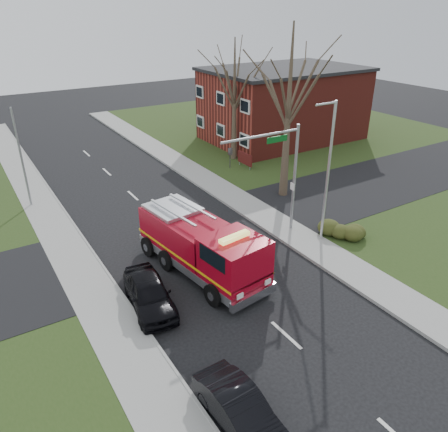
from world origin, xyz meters
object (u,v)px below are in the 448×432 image
traffic_signal_mast (279,163)px  parked_car_maroon (149,293)px  fire_engine (202,247)px  parked_car_gray (240,410)px

traffic_signal_mast → parked_car_maroon: traffic_signal_mast is taller
fire_engine → parked_car_gray: size_ratio=2.03×
traffic_signal_mast → parked_car_gray: (-9.41, -10.14, -4.02)m
traffic_signal_mast → parked_car_maroon: (-9.41, -2.50, -3.94)m
parked_car_maroon → fire_engine: bearing=28.0°
traffic_signal_mast → fire_engine: traffic_signal_mast is taller
fire_engine → parked_car_maroon: 3.91m
traffic_signal_mast → parked_car_gray: bearing=-132.9°
traffic_signal_mast → fire_engine: 6.74m
traffic_signal_mast → fire_engine: (-5.80, -1.19, -3.23)m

